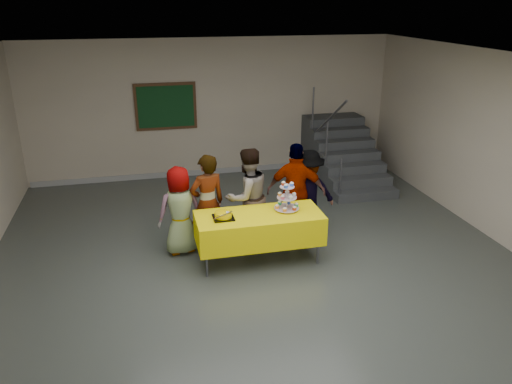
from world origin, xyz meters
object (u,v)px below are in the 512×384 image
schoolchild_a (180,211)px  noticeboard (166,107)px  schoolchild_e (307,193)px  schoolchild_c (248,197)px  schoolchild_b (208,203)px  staircase (341,156)px  bake_table (259,227)px  bear_cake (223,214)px  cupcake_stand (287,199)px  schoolchild_d (296,192)px

schoolchild_a → noticeboard: 3.69m
schoolchild_e → schoolchild_c: bearing=7.1°
schoolchild_b → staircase: staircase is taller
staircase → bake_table: bearing=-128.9°
bake_table → staircase: bearing=51.1°
schoolchild_c → bake_table: bearing=72.0°
schoolchild_a → schoolchild_e: size_ratio=0.96×
bear_cake → noticeboard: bearing=96.9°
noticeboard → schoolchild_b: bearing=-84.4°
schoolchild_a → staircase: size_ratio=0.59×
bake_table → cupcake_stand: (0.45, 0.08, 0.38)m
staircase → noticeboard: bearing=167.3°
bear_cake → bake_table: bearing=1.0°
cupcake_stand → schoolchild_e: size_ratio=0.30×
staircase → schoolchild_a: bearing=-144.1°
cupcake_stand → staircase: bearing=55.5°
bear_cake → schoolchild_a: (-0.58, 0.58, -0.13)m
bake_table → schoolchild_d: schoolchild_d is taller
bake_table → staircase: (2.67, 3.32, -0.07)m
staircase → schoolchild_c: bearing=-135.4°
schoolchild_a → schoolchild_c: bearing=171.8°
schoolchild_b → schoolchild_e: size_ratio=1.07×
bear_cake → schoolchild_e: (1.55, 0.77, -0.09)m
bake_table → schoolchild_e: size_ratio=1.28×
cupcake_stand → schoolchild_d: (0.33, 0.57, -0.12)m
schoolchild_c → schoolchild_d: 0.81m
bake_table → schoolchild_d: bearing=39.7°
schoolchild_e → cupcake_stand: bearing=51.5°
schoolchild_b → schoolchild_e: bearing=170.6°
schoolchild_a → schoolchild_d: schoolchild_d is taller
cupcake_stand → schoolchild_e: 0.91m
schoolchild_a → staircase: (3.79, 2.75, -0.21)m
bake_table → schoolchild_b: bearing=141.3°
bake_table → schoolchild_a: (-1.12, 0.57, 0.15)m
bake_table → schoolchild_b: size_ratio=1.19×
schoolchild_a → schoolchild_d: bearing=169.8°
schoolchild_b → schoolchild_e: (1.70, 0.21, -0.05)m
schoolchild_c → staircase: staircase is taller
schoolchild_c → schoolchild_e: schoolchild_c is taller
bake_table → noticeboard: bearing=104.1°
staircase → noticeboard: (-3.71, 0.84, 1.11)m
schoolchild_a → noticeboard: size_ratio=1.08×
bear_cake → schoolchild_e: 1.73m
schoolchild_b → schoolchild_c: size_ratio=0.99×
schoolchild_b → cupcake_stand: bearing=140.9°
schoolchild_e → schoolchild_a: bearing=6.2°
schoolchild_a → schoolchild_b: bearing=165.3°
cupcake_stand → bear_cake: cupcake_stand is taller
noticeboard → schoolchild_e: bearing=-58.8°
schoolchild_d → staircase: staircase is taller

